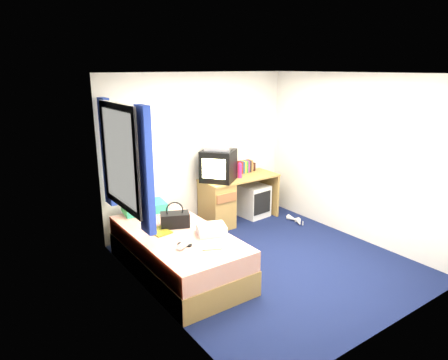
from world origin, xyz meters
TOP-DOWN VIEW (x-y plane):
  - ground at (0.00, 0.00)m, footprint 3.40×3.40m
  - room_shell at (0.00, 0.00)m, footprint 3.40×3.40m
  - bed at (-1.10, 0.45)m, footprint 1.01×2.00m
  - pillow at (-1.12, 1.34)m, footprint 0.61×0.44m
  - desk at (0.31, 1.44)m, footprint 1.30×0.55m
  - storage_cube at (0.91, 1.44)m, footprint 0.47×0.47m
  - crt_tv at (0.18, 1.44)m, footprint 0.66×0.66m
  - vcr at (0.19, 1.44)m, footprint 0.47×0.47m
  - book_row at (0.84, 1.60)m, footprint 0.24×0.13m
  - picture_frame at (1.03, 1.63)m, footprint 0.03×0.12m
  - pink_water_bottle at (0.56, 1.38)m, footprint 0.09×0.09m
  - aerosol_can at (0.42, 1.50)m, footprint 0.05×0.05m
  - handbag at (-1.03, 0.63)m, footprint 0.40×0.32m
  - towel at (-0.79, 0.17)m, footprint 0.41×0.38m
  - magazine at (-1.27, 0.58)m, footprint 0.25×0.31m
  - water_bottle at (-1.23, 0.04)m, footprint 0.21×0.15m
  - colour_swatch_fan at (-1.01, -0.18)m, footprint 0.23×0.15m
  - remote_control at (-1.21, 0.07)m, footprint 0.13×0.16m
  - window_assembly at (-1.55, 0.90)m, footprint 0.11×1.42m
  - white_heels at (1.27, 0.78)m, footprint 0.20×0.41m

SIDE VIEW (x-z plane):
  - ground at x=0.00m, z-range 0.00..0.00m
  - white_heels at x=1.27m, z-range -0.01..0.09m
  - bed at x=-1.10m, z-range 0.00..0.54m
  - storage_cube at x=0.91m, z-range 0.00..0.54m
  - desk at x=0.31m, z-range 0.03..0.78m
  - colour_swatch_fan at x=-1.01m, z-range 0.54..0.55m
  - magazine at x=-1.27m, z-range 0.54..0.55m
  - remote_control at x=-1.21m, z-range 0.54..0.56m
  - water_bottle at x=-1.23m, z-range 0.54..0.61m
  - towel at x=-0.79m, z-range 0.54..0.65m
  - pillow at x=-1.12m, z-range 0.54..0.66m
  - handbag at x=-1.03m, z-range 0.47..0.80m
  - picture_frame at x=1.03m, z-range 0.75..0.89m
  - aerosol_can at x=0.42m, z-range 0.75..0.93m
  - book_row at x=0.84m, z-range 0.75..0.95m
  - pink_water_bottle at x=0.56m, z-range 0.75..0.97m
  - crt_tv at x=0.18m, z-range 0.75..1.24m
  - vcr at x=0.19m, z-range 1.24..1.31m
  - window_assembly at x=-1.55m, z-range 0.72..2.12m
  - room_shell at x=0.00m, z-range -0.25..3.15m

